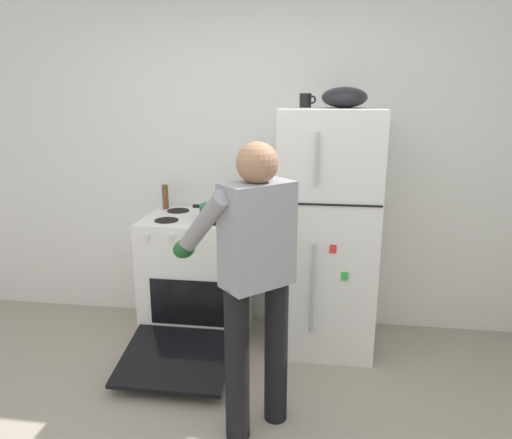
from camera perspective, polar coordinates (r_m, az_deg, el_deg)
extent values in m
cube|color=white|center=(3.76, 1.04, 7.64)|extent=(6.00, 0.10, 2.70)
cube|color=white|center=(3.46, 8.46, -1.42)|extent=(0.68, 0.68, 1.73)
cube|color=black|center=(3.06, 8.68, 1.75)|extent=(0.67, 0.01, 0.01)
cylinder|color=#B7B7BC|center=(3.21, 6.76, -8.22)|extent=(0.02, 0.02, 0.63)
cylinder|color=#B7B7BC|center=(2.98, 7.26, 7.21)|extent=(0.02, 0.02, 0.32)
cube|color=red|center=(3.13, 9.16, -3.50)|extent=(0.04, 0.01, 0.06)
cube|color=green|center=(3.20, 10.51, -6.67)|extent=(0.04, 0.01, 0.06)
cube|color=white|center=(3.70, -6.87, -6.70)|extent=(0.76, 0.64, 0.94)
cube|color=black|center=(3.44, -8.21, -9.81)|extent=(0.53, 0.01, 0.34)
cylinder|color=black|center=(3.47, -10.62, -0.08)|extent=(0.17, 0.17, 0.01)
cylinder|color=black|center=(3.38, -4.74, -0.31)|extent=(0.17, 0.17, 0.01)
cylinder|color=black|center=(3.74, -9.25, 1.05)|extent=(0.17, 0.17, 0.01)
cylinder|color=black|center=(3.65, -3.76, 0.87)|extent=(0.17, 0.17, 0.01)
cylinder|color=silver|center=(3.34, -12.86, -1.92)|extent=(0.04, 0.03, 0.04)
cylinder|color=silver|center=(3.29, -10.08, -2.06)|extent=(0.04, 0.03, 0.04)
cylinder|color=silver|center=(3.24, -7.04, -2.20)|extent=(0.04, 0.03, 0.04)
cylinder|color=silver|center=(3.20, -4.10, -2.34)|extent=(0.04, 0.03, 0.04)
cube|color=black|center=(3.32, -9.47, -15.97)|extent=(0.72, 0.60, 0.14)
cylinder|color=black|center=(2.64, -2.27, -17.05)|extent=(0.13, 0.13, 0.86)
cylinder|color=black|center=(2.77, 2.41, -15.39)|extent=(0.13, 0.13, 0.86)
cube|color=gray|center=(2.41, 0.15, -1.85)|extent=(0.40, 0.39, 0.54)
sphere|color=#A37556|center=(2.34, 0.15, 6.75)|extent=(0.21, 0.21, 0.21)
sphere|color=black|center=(2.34, 0.15, 5.85)|extent=(0.15, 0.15, 0.15)
cylinder|color=gray|center=(2.47, -6.48, -0.66)|extent=(0.40, 0.41, 0.44)
cylinder|color=gray|center=(2.68, 1.01, 0.67)|extent=(0.40, 0.41, 0.44)
ellipsoid|color=#1E5123|center=(2.71, -8.54, -3.42)|extent=(0.12, 0.18, 0.10)
ellipsoid|color=#1E5123|center=(2.90, -1.48, -2.02)|extent=(0.12, 0.18, 0.10)
cylinder|color=#236638|center=(3.46, -4.78, 0.96)|extent=(0.24, 0.24, 0.10)
cube|color=black|center=(3.48, -7.11, 1.60)|extent=(0.05, 0.03, 0.02)
cube|color=black|center=(3.42, -2.44, 1.45)|extent=(0.05, 0.03, 0.02)
cylinder|color=black|center=(3.37, 5.91, 13.94)|extent=(0.08, 0.08, 0.10)
torus|color=black|center=(3.37, 6.68, 14.00)|extent=(0.06, 0.01, 0.06)
cylinder|color=brown|center=(3.80, -10.76, 2.70)|extent=(0.05, 0.05, 0.19)
ellipsoid|color=black|center=(3.32, 10.51, 14.12)|extent=(0.30, 0.30, 0.14)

